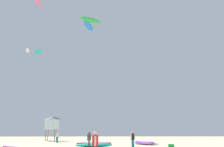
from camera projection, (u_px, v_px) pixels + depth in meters
person_foreground at (95, 143)px, 12.87m from camera, size 0.37×0.54×1.63m
person_midground at (89, 139)px, 20.08m from camera, size 0.36×0.52×1.58m
person_left at (133, 138)px, 21.80m from camera, size 0.45×0.36×1.61m
person_right at (58, 136)px, 31.54m from camera, size 0.43×0.38×1.60m
kite_grounded_near at (144, 143)px, 26.75m from camera, size 2.72×3.10×0.39m
kite_grounded_far at (94, 145)px, 22.82m from camera, size 4.08×1.68×0.50m
lifeguard_tower at (52, 123)px, 37.46m from camera, size 2.30×2.30×4.15m
cooler_box at (171, 146)px, 22.52m from camera, size 0.56×0.36×0.32m
kite_aloft_1 at (88, 26)px, 42.64m from camera, size 2.30×4.50×0.57m
kite_aloft_3 at (27, 51)px, 54.02m from camera, size 1.98×3.19×0.61m
kite_aloft_4 at (38, 52)px, 47.15m from camera, size 3.23×3.37×0.75m
kite_aloft_5 at (91, 20)px, 33.17m from camera, size 3.51×2.53×0.49m
kite_aloft_6 at (38, 2)px, 40.94m from camera, size 1.63×3.28×0.38m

